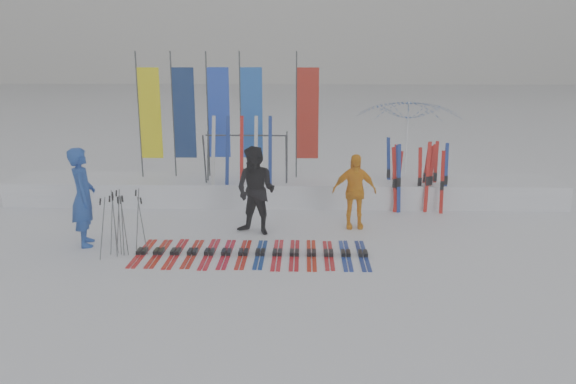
{
  "coord_description": "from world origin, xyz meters",
  "views": [
    {
      "loc": [
        0.53,
        -9.48,
        3.76
      ],
      "look_at": [
        0.2,
        1.6,
        1.0
      ],
      "focal_mm": 35.0,
      "sensor_mm": 36.0,
      "label": 1
    }
  ],
  "objects_px": {
    "person_blue": "(83,197)",
    "ski_rack": "(246,151)",
    "tent_canopy": "(407,144)",
    "ski_row": "(253,253)",
    "person_black": "(256,191)",
    "person_yellow": "(354,191)"
  },
  "relations": [
    {
      "from": "tent_canopy",
      "to": "person_black",
      "type": "bearing_deg",
      "value": -133.72
    },
    {
      "from": "ski_row",
      "to": "person_blue",
      "type": "bearing_deg",
      "value": 171.88
    },
    {
      "from": "tent_canopy",
      "to": "ski_rack",
      "type": "xyz_separation_m",
      "value": [
        -4.28,
        -1.76,
        0.09
      ]
    },
    {
      "from": "tent_canopy",
      "to": "ski_row",
      "type": "distance_m",
      "value": 6.67
    },
    {
      "from": "person_black",
      "to": "tent_canopy",
      "type": "relative_size",
      "value": 0.65
    },
    {
      "from": "person_blue",
      "to": "tent_canopy",
      "type": "distance_m",
      "value": 8.69
    },
    {
      "from": "person_blue",
      "to": "person_yellow",
      "type": "relative_size",
      "value": 1.2
    },
    {
      "from": "person_blue",
      "to": "ski_row",
      "type": "bearing_deg",
      "value": -117.35
    },
    {
      "from": "tent_canopy",
      "to": "person_blue",
      "type": "bearing_deg",
      "value": -146.07
    },
    {
      "from": "ski_row",
      "to": "ski_rack",
      "type": "relative_size",
      "value": 2.16
    },
    {
      "from": "person_black",
      "to": "ski_row",
      "type": "bearing_deg",
      "value": -64.66
    },
    {
      "from": "person_blue",
      "to": "ski_rack",
      "type": "xyz_separation_m",
      "value": [
        2.93,
        3.09,
        0.39
      ]
    },
    {
      "from": "person_yellow",
      "to": "ski_row",
      "type": "height_order",
      "value": "person_yellow"
    },
    {
      "from": "tent_canopy",
      "to": "ski_row",
      "type": "bearing_deg",
      "value": -125.57
    },
    {
      "from": "ski_rack",
      "to": "tent_canopy",
      "type": "bearing_deg",
      "value": 22.36
    },
    {
      "from": "person_black",
      "to": "ski_rack",
      "type": "distance_m",
      "value": 2.35
    },
    {
      "from": "person_blue",
      "to": "ski_row",
      "type": "distance_m",
      "value": 3.56
    },
    {
      "from": "ski_rack",
      "to": "person_blue",
      "type": "bearing_deg",
      "value": -133.49
    },
    {
      "from": "person_yellow",
      "to": "ski_rack",
      "type": "bearing_deg",
      "value": 141.4
    },
    {
      "from": "person_black",
      "to": "ski_rack",
      "type": "bearing_deg",
      "value": 124.25
    },
    {
      "from": "person_blue",
      "to": "person_black",
      "type": "distance_m",
      "value": 3.45
    },
    {
      "from": "tent_canopy",
      "to": "ski_rack",
      "type": "relative_size",
      "value": 1.41
    }
  ]
}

